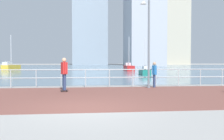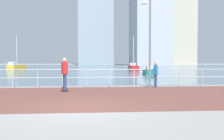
{
  "view_description": "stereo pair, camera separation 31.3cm",
  "coord_description": "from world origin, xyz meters",
  "px_view_note": "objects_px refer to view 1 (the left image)",
  "views": [
    {
      "loc": [
        0.05,
        -7.75,
        1.52
      ],
      "look_at": [
        1.28,
        3.86,
        1.1
      ],
      "focal_mm": 39.02,
      "sensor_mm": 36.0,
      "label": 1
    },
    {
      "loc": [
        0.36,
        -7.78,
        1.52
      ],
      "look_at": [
        1.28,
        3.86,
        1.1
      ],
      "focal_mm": 39.02,
      "sensor_mm": 36.0,
      "label": 2
    }
  ],
  "objects_px": {
    "bystander": "(154,73)",
    "sailboat_ivory": "(145,71)",
    "skateboarder": "(64,71)",
    "lamppost": "(147,34)",
    "sailboat_gray": "(129,67)",
    "sailboat_yellow": "(11,67)"
  },
  "relations": [
    {
      "from": "bystander",
      "to": "sailboat_ivory",
      "type": "bearing_deg",
      "value": 78.72
    },
    {
      "from": "sailboat_ivory",
      "to": "skateboarder",
      "type": "bearing_deg",
      "value": -117.91
    },
    {
      "from": "lamppost",
      "to": "skateboarder",
      "type": "xyz_separation_m",
      "value": [
        -4.52,
        -1.28,
        -2.07
      ]
    },
    {
      "from": "bystander",
      "to": "sailboat_gray",
      "type": "relative_size",
      "value": 0.27
    },
    {
      "from": "sailboat_gray",
      "to": "sailboat_ivory",
      "type": "height_order",
      "value": "sailboat_gray"
    },
    {
      "from": "lamppost",
      "to": "sailboat_yellow",
      "type": "relative_size",
      "value": 0.94
    },
    {
      "from": "sailboat_ivory",
      "to": "sailboat_yellow",
      "type": "xyz_separation_m",
      "value": [
        -19.05,
        15.68,
        0.16
      ]
    },
    {
      "from": "lamppost",
      "to": "sailboat_gray",
      "type": "bearing_deg",
      "value": 82.35
    },
    {
      "from": "lamppost",
      "to": "sailboat_ivory",
      "type": "xyz_separation_m",
      "value": [
        3.05,
        13.01,
        -2.68
      ]
    },
    {
      "from": "lamppost",
      "to": "bystander",
      "type": "distance_m",
      "value": 2.31
    },
    {
      "from": "skateboarder",
      "to": "bystander",
      "type": "bearing_deg",
      "value": 17.9
    },
    {
      "from": "sailboat_ivory",
      "to": "sailboat_gray",
      "type": "bearing_deg",
      "value": 88.38
    },
    {
      "from": "lamppost",
      "to": "sailboat_yellow",
      "type": "xyz_separation_m",
      "value": [
        -16.0,
        28.69,
        -2.52
      ]
    },
    {
      "from": "sailboat_gray",
      "to": "skateboarder",
      "type": "bearing_deg",
      "value": -106.61
    },
    {
      "from": "lamppost",
      "to": "sailboat_yellow",
      "type": "distance_m",
      "value": 32.95
    },
    {
      "from": "sailboat_gray",
      "to": "sailboat_yellow",
      "type": "height_order",
      "value": "sailboat_yellow"
    },
    {
      "from": "lamppost",
      "to": "skateboarder",
      "type": "distance_m",
      "value": 5.13
    },
    {
      "from": "lamppost",
      "to": "sailboat_gray",
      "type": "distance_m",
      "value": 25.61
    },
    {
      "from": "lamppost",
      "to": "sailboat_ivory",
      "type": "height_order",
      "value": "lamppost"
    },
    {
      "from": "lamppost",
      "to": "sailboat_ivory",
      "type": "relative_size",
      "value": 1.32
    },
    {
      "from": "bystander",
      "to": "skateboarder",
      "type": "bearing_deg",
      "value": -162.1
    },
    {
      "from": "skateboarder",
      "to": "sailboat_yellow",
      "type": "relative_size",
      "value": 0.29
    }
  ]
}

